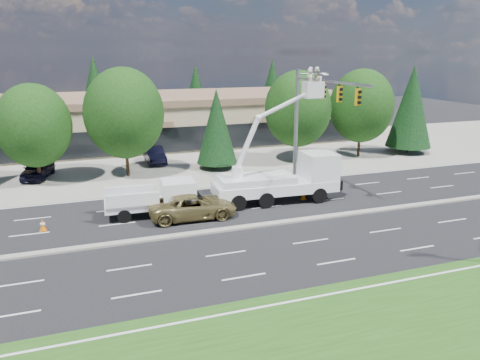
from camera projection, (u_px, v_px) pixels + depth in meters
name	position (u px, v px, depth m)	size (l,w,h in m)	color
ground	(209.00, 232.00, 27.56)	(140.00, 140.00, 0.00)	black
concrete_apron	(154.00, 161.00, 45.74)	(140.00, 22.00, 0.01)	gray
road_median	(209.00, 231.00, 27.54)	(120.00, 0.55, 0.12)	gray
strip_mall	(138.00, 119.00, 54.07)	(50.40, 15.40, 5.50)	tan
tree_front_c	(34.00, 126.00, 36.75)	(5.77, 5.77, 8.00)	#332114
tree_front_d	(124.00, 113.00, 38.82)	(6.60, 6.60, 9.16)	#332114
tree_front_e	(217.00, 126.00, 41.78)	(3.66, 3.66, 7.22)	#332114
tree_front_f	(298.00, 109.00, 44.03)	(6.28, 6.28, 8.71)	#332114
tree_front_g	(362.00, 106.00, 46.27)	(6.31, 6.31, 8.76)	#332114
tree_front_h	(411.00, 106.00, 48.26)	(4.62, 4.62, 9.11)	#332114
tree_back_b	(95.00, 90.00, 63.07)	(5.00, 5.00, 9.85)	#332114
tree_back_c	(196.00, 92.00, 67.74)	(4.37, 4.37, 8.61)	#332114
tree_back_d	(272.00, 88.00, 71.50)	(4.73, 4.73, 9.32)	#332114
signal_mast	(309.00, 109.00, 35.59)	(2.76, 10.16, 9.00)	gray
utility_pickup	(157.00, 201.00, 30.37)	(5.87, 2.54, 2.21)	white
bucket_truck	(286.00, 173.00, 33.01)	(8.91, 3.24, 9.31)	white
traffic_cone_a	(43.00, 225.00, 27.78)	(0.40, 0.40, 0.70)	orange
traffic_cone_b	(188.00, 211.00, 30.25)	(0.40, 0.40, 0.70)	orange
traffic_cone_c	(220.00, 208.00, 30.83)	(0.40, 0.40, 0.70)	orange
traffic_cone_d	(303.00, 195.00, 33.67)	(0.40, 0.40, 0.70)	orange
minivan	(193.00, 206.00, 29.81)	(2.59, 5.62, 1.56)	olive
parked_car_west	(38.00, 169.00, 39.33)	(1.91, 4.75, 1.62)	black
parked_car_east	(155.00, 155.00, 44.73)	(1.62, 4.64, 1.53)	black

